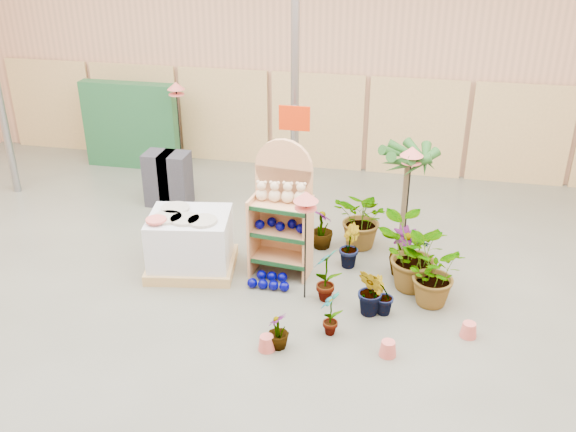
% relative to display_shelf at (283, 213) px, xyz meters
% --- Properties ---
extents(room, '(15.20, 12.10, 4.70)m').
position_rel_display_shelf_xyz_m(room, '(-0.18, -0.78, 1.27)').
color(room, '#565749').
rests_on(room, ground).
extents(display_shelf, '(0.92, 0.63, 2.07)m').
position_rel_display_shelf_xyz_m(display_shelf, '(0.00, 0.00, 0.00)').
color(display_shelf, tan).
rests_on(display_shelf, ground).
extents(teddy_bears, '(0.76, 0.20, 0.33)m').
position_rel_display_shelf_xyz_m(teddy_bears, '(0.03, -0.10, 0.36)').
color(teddy_bears, beige).
rests_on(teddy_bears, display_shelf).
extents(gazing_balls_shelf, '(0.76, 0.26, 0.14)m').
position_rel_display_shelf_xyz_m(gazing_balls_shelf, '(0.00, -0.13, -0.13)').
color(gazing_balls_shelf, '#000161').
rests_on(gazing_balls_shelf, display_shelf).
extents(gazing_balls_floor, '(0.63, 0.39, 0.15)m').
position_rel_display_shelf_xyz_m(gazing_balls_floor, '(-0.08, -0.52, -0.87)').
color(gazing_balls_floor, '#000161').
rests_on(gazing_balls_floor, ground).
extents(pallet_stack, '(1.44, 1.26, 0.96)m').
position_rel_display_shelf_xyz_m(pallet_stack, '(-1.36, -0.31, -0.49)').
color(pallet_stack, tan).
rests_on(pallet_stack, ground).
extents(charcoal_planters, '(0.80, 0.50, 1.00)m').
position_rel_display_shelf_xyz_m(charcoal_planters, '(-2.56, 1.87, -0.44)').
color(charcoal_planters, '#242328').
rests_on(charcoal_planters, ground).
extents(trellis_stock, '(2.00, 0.30, 1.80)m').
position_rel_display_shelf_xyz_m(trellis_stock, '(-3.98, 3.51, -0.04)').
color(trellis_stock, '#1D522B').
rests_on(trellis_stock, ground).
extents(offer_sign, '(0.50, 0.08, 2.20)m').
position_rel_display_shelf_xyz_m(offer_sign, '(-0.08, 1.29, 0.63)').
color(offer_sign, gray).
rests_on(offer_sign, ground).
extents(bird_table_front, '(0.34, 0.34, 1.66)m').
position_rel_display_shelf_xyz_m(bird_table_front, '(0.47, -0.73, 0.59)').
color(bird_table_front, black).
rests_on(bird_table_front, ground).
extents(bird_table_right, '(0.34, 0.34, 1.90)m').
position_rel_display_shelf_xyz_m(bird_table_right, '(1.79, 0.62, 0.82)').
color(bird_table_right, black).
rests_on(bird_table_right, ground).
extents(bird_table_back, '(0.34, 0.34, 1.99)m').
position_rel_display_shelf_xyz_m(bird_table_back, '(-2.74, 3.07, 0.90)').
color(bird_table_back, black).
rests_on(bird_table_back, ground).
extents(palm, '(0.70, 0.70, 1.90)m').
position_rel_display_shelf_xyz_m(palm, '(1.75, 0.91, 0.69)').
color(palm, brown).
rests_on(palm, ground).
extents(potted_plant_0, '(0.46, 0.53, 0.84)m').
position_rel_display_shelf_xyz_m(potted_plant_0, '(0.77, -0.70, -0.52)').
color(potted_plant_0, '#1F4D19').
rests_on(potted_plant_0, ground).
extents(potted_plant_1, '(0.49, 0.52, 0.75)m').
position_rel_display_shelf_xyz_m(potted_plant_1, '(1.43, -0.98, -0.57)').
color(potted_plant_1, '#1F4D19').
rests_on(potted_plant_1, ground).
extents(potted_plant_2, '(1.00, 0.87, 1.09)m').
position_rel_display_shelf_xyz_m(potted_plant_2, '(1.90, -0.18, -0.40)').
color(potted_plant_2, '#1F4D19').
rests_on(potted_plant_2, ground).
extents(potted_plant_3, '(0.57, 0.57, 0.76)m').
position_rel_display_shelf_xyz_m(potted_plant_3, '(1.80, 0.20, -0.56)').
color(potted_plant_3, '#1F4D19').
rests_on(potted_plant_3, ground).
extents(potted_plant_4, '(0.37, 0.28, 0.64)m').
position_rel_display_shelf_xyz_m(potted_plant_4, '(2.02, 0.28, -0.63)').
color(potted_plant_4, '#1F4D19').
rests_on(potted_plant_4, ground).
extents(potted_plant_5, '(0.36, 0.42, 0.68)m').
position_rel_display_shelf_xyz_m(potted_plant_5, '(0.97, 0.30, -0.61)').
color(potted_plant_5, '#1F4D19').
rests_on(potted_plant_5, ground).
extents(potted_plant_6, '(1.17, 1.12, 1.01)m').
position_rel_display_shelf_xyz_m(potted_plant_6, '(1.13, 0.94, -0.44)').
color(potted_plant_6, '#1F4D19').
rests_on(potted_plant_6, ground).
extents(potted_plant_7, '(0.35, 0.35, 0.50)m').
position_rel_display_shelf_xyz_m(potted_plant_7, '(0.35, -1.90, -0.70)').
color(potted_plant_7, '#1F4D19').
rests_on(potted_plant_7, ground).
extents(potted_plant_8, '(0.31, 0.39, 0.65)m').
position_rel_display_shelf_xyz_m(potted_plant_8, '(0.95, -1.48, -0.62)').
color(potted_plant_8, '#1F4D19').
rests_on(potted_plant_8, ground).
extents(potted_plant_9, '(0.41, 0.38, 0.58)m').
position_rel_display_shelf_xyz_m(potted_plant_9, '(1.57, -0.91, -0.65)').
color(potted_plant_9, '#1F4D19').
rests_on(potted_plant_9, ground).
extents(potted_plant_10, '(0.94, 0.84, 0.96)m').
position_rel_display_shelf_xyz_m(potted_plant_10, '(2.19, -0.52, -0.46)').
color(potted_plant_10, '#1F4D19').
rests_on(potted_plant_10, ground).
extents(potted_plant_11, '(0.53, 0.53, 0.67)m').
position_rel_display_shelf_xyz_m(potted_plant_11, '(0.47, 0.79, -0.61)').
color(potted_plant_11, '#1F4D19').
rests_on(potted_plant_11, ground).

